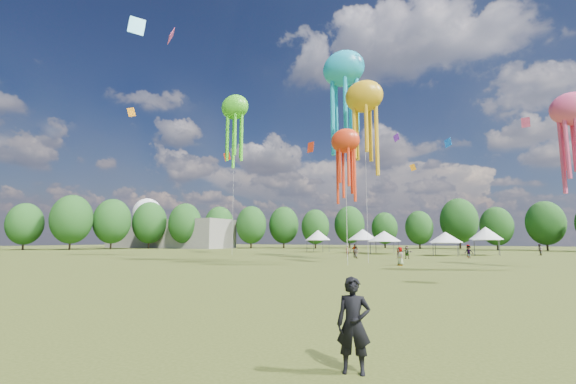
% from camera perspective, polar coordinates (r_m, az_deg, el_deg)
% --- Properties ---
extents(ground, '(300.00, 300.00, 0.00)m').
position_cam_1_polar(ground, '(13.69, -18.01, -17.29)').
color(ground, '#384416').
rests_on(ground, ground).
extents(observer_main, '(0.72, 0.55, 1.75)m').
position_cam_1_polar(observer_main, '(7.46, 10.07, -19.44)').
color(observer_main, black).
rests_on(observer_main, ground).
extents(spectator_near, '(0.96, 0.93, 1.57)m').
position_cam_1_polar(spectator_near, '(49.67, 10.44, -9.12)').
color(spectator_near, gray).
rests_on(spectator_near, ground).
extents(spectators_far, '(26.14, 33.41, 1.80)m').
position_cam_1_polar(spectators_far, '(53.62, 22.22, -8.49)').
color(spectators_far, gray).
rests_on(spectators_far, ground).
extents(festival_tents, '(34.02, 11.00, 4.43)m').
position_cam_1_polar(festival_tents, '(66.76, 15.71, -6.43)').
color(festival_tents, '#47474C').
rests_on(festival_tents, ground).
extents(show_kites, '(45.87, 15.98, 25.98)m').
position_cam_1_polar(show_kites, '(48.22, 5.18, 12.34)').
color(show_kites, gold).
rests_on(show_kites, ground).
extents(small_kites, '(76.41, 52.12, 43.67)m').
position_cam_1_polar(small_kites, '(58.77, 13.90, 21.40)').
color(small_kites, gold).
rests_on(small_kites, ground).
extents(treeline, '(201.57, 95.24, 13.43)m').
position_cam_1_polar(treeline, '(73.44, 16.70, -3.81)').
color(treeline, '#38281C').
rests_on(treeline, ground).
extents(hangar, '(40.00, 12.00, 8.00)m').
position_cam_1_polar(hangar, '(115.30, -17.90, -6.19)').
color(hangar, gray).
rests_on(hangar, ground).
extents(radome, '(9.00, 9.00, 16.00)m').
position_cam_1_polar(radome, '(131.25, -20.90, -3.54)').
color(radome, white).
rests_on(radome, ground).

